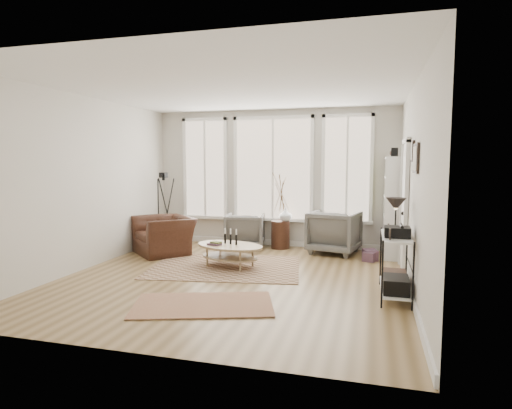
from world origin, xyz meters
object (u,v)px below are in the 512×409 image
(bookcase, at_px, (393,207))
(armchair_right, at_px, (334,232))
(armchair_left, at_px, (245,231))
(accent_chair, at_px, (164,235))
(coffee_table, at_px, (229,250))
(side_table, at_px, (281,211))
(low_shelf, at_px, (396,259))

(bookcase, relative_size, armchair_right, 2.22)
(armchair_left, height_order, accent_chair, same)
(armchair_right, bearing_deg, bookcase, -169.41)
(armchair_left, bearing_deg, coffee_table, 87.45)
(armchair_right, distance_m, side_table, 1.19)
(bookcase, distance_m, low_shelf, 2.56)
(accent_chair, bearing_deg, side_table, 69.54)
(armchair_left, xyz_separation_m, armchair_right, (1.85, -0.04, 0.06))
(coffee_table, distance_m, side_table, 1.93)
(bookcase, bearing_deg, armchair_right, 177.94)
(bookcase, bearing_deg, side_table, 174.18)
(side_table, xyz_separation_m, accent_chair, (-2.11, -1.09, -0.41))
(coffee_table, bearing_deg, armchair_right, 44.49)
(armchair_right, relative_size, accent_chair, 0.83)
(bookcase, distance_m, armchair_right, 1.21)
(armchair_right, distance_m, accent_chair, 3.36)
(low_shelf, relative_size, coffee_table, 0.94)
(low_shelf, relative_size, armchair_left, 1.64)
(armchair_left, bearing_deg, low_shelf, 128.09)
(low_shelf, height_order, coffee_table, low_shelf)
(side_table, bearing_deg, accent_chair, -152.64)
(armchair_right, bearing_deg, coffee_table, 57.14)
(side_table, relative_size, accent_chair, 1.45)
(low_shelf, xyz_separation_m, accent_chair, (-4.27, 1.65, -0.15))
(low_shelf, distance_m, coffee_table, 2.84)
(bookcase, xyz_separation_m, coffee_table, (-2.72, -1.57, -0.65))
(coffee_table, height_order, accent_chair, accent_chair)
(low_shelf, distance_m, side_table, 3.50)
(armchair_left, bearing_deg, armchair_right, 168.96)
(bookcase, relative_size, armchair_left, 2.58)
(armchair_left, xyz_separation_m, side_table, (0.73, 0.15, 0.42))
(bookcase, xyz_separation_m, armchair_left, (-2.94, 0.08, -0.59))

